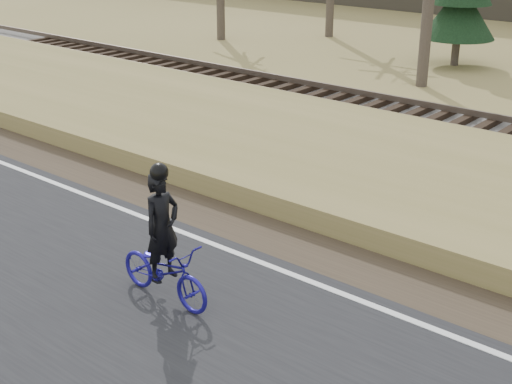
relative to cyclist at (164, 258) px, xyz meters
The scene contains 8 objects.
ground 1.82m from the cyclist, 111.55° to the left, with size 120.00×120.00×0.00m, color olive.
road 1.32m from the cyclist, 122.94° to the right, with size 120.00×6.00×0.06m, color black.
edge_line 1.97m from the cyclist, 109.28° to the left, with size 120.00×0.12×0.01m, color silver.
shoulder 2.91m from the cyclist, 102.56° to the left, with size 120.00×1.60×0.04m, color #473A2B.
embankment 5.81m from the cyclist, 96.09° to the left, with size 120.00×5.00×0.44m, color olive.
ballast 9.59m from the cyclist, 93.67° to the left, with size 120.00×3.00×0.45m, color slate.
railroad 9.57m from the cyclist, 93.67° to the left, with size 120.00×2.40×0.29m.
cyclist is the anchor object (origin of this frame).
Camera 1 is at (7.40, -7.66, 5.38)m, focal length 50.00 mm.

